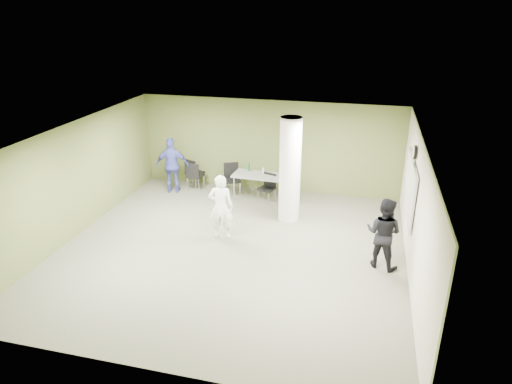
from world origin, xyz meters
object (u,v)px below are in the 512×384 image
(chair_back_left, at_px, (193,171))
(man_blue, at_px, (172,165))
(man_black, at_px, (383,233))
(woman_white, at_px, (221,207))
(folding_table, at_px, (261,176))

(chair_back_left, xyz_separation_m, man_blue, (-0.45, -0.52, 0.32))
(man_black, xyz_separation_m, man_blue, (-6.19, 2.93, 0.05))
(woman_white, bearing_deg, chair_back_left, -66.69)
(folding_table, height_order, man_black, man_black)
(man_black, bearing_deg, woman_white, 13.87)
(folding_table, bearing_deg, woman_white, -96.24)
(woman_white, height_order, man_blue, man_blue)
(man_blue, bearing_deg, man_black, 140.97)
(woman_white, xyz_separation_m, man_blue, (-2.36, 2.49, 0.03))
(chair_back_left, relative_size, woman_white, 0.56)
(folding_table, bearing_deg, chair_back_left, 171.02)
(man_blue, bearing_deg, folding_table, 167.08)
(chair_back_left, height_order, man_blue, man_blue)
(man_black, distance_m, man_blue, 6.85)
(folding_table, xyz_separation_m, woman_white, (-0.40, -2.53, 0.09))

